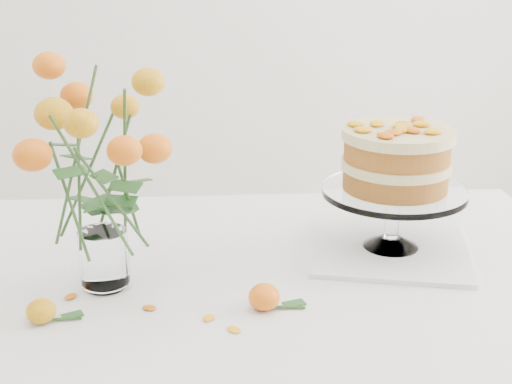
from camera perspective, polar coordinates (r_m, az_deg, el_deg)
table at (r=1.35m, az=-2.87°, el=-10.16°), size 1.43×0.93×0.76m
napkin at (r=1.45m, az=10.69°, el=-4.45°), size 0.36×0.36×0.01m
cake_stand at (r=1.39m, az=11.13°, el=2.11°), size 0.28×0.28×0.25m
rose_vase at (r=1.22m, az=-12.71°, el=3.22°), size 0.35×0.35×0.43m
loose_rose_near at (r=1.22m, az=-16.80°, el=-9.11°), size 0.09×0.05×0.04m
loose_rose_far at (r=1.21m, az=0.68°, el=-8.40°), size 0.10×0.05×0.05m
stray_petal_a at (r=1.23m, az=-8.53°, el=-9.16°), size 0.03×0.02×0.00m
stray_petal_b at (r=1.19m, az=-3.79°, el=-10.02°), size 0.03×0.02×0.00m
stray_petal_c at (r=1.15m, az=-1.76°, el=-10.95°), size 0.03×0.02×0.00m
stray_petal_d at (r=1.29m, az=-14.62°, el=-8.10°), size 0.03×0.02×0.00m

